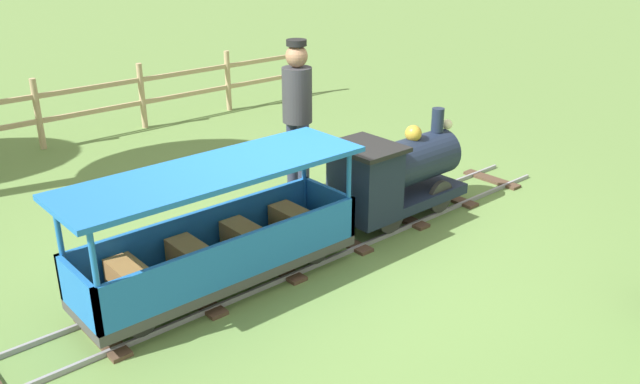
{
  "coord_description": "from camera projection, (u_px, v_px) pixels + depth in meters",
  "views": [
    {
      "loc": [
        3.87,
        -3.28,
        2.67
      ],
      "look_at": [
        0.0,
        0.1,
        0.55
      ],
      "focal_mm": 36.86,
      "sensor_mm": 36.0,
      "label": 1
    }
  ],
  "objects": [
    {
      "name": "ground_plane",
      "position": [
        311.0,
        253.0,
        5.7
      ],
      "size": [
        60.0,
        60.0,
        0.0
      ],
      "primitive_type": "plane",
      "color": "#608442"
    },
    {
      "name": "conductor_person",
      "position": [
        297.0,
        107.0,
        6.56
      ],
      "size": [
        0.3,
        0.3,
        1.62
      ],
      "color": "#282D47",
      "rests_on": "ground_plane"
    },
    {
      "name": "locomotive",
      "position": [
        395.0,
        173.0,
        6.14
      ],
      "size": [
        0.63,
        1.45,
        0.97
      ],
      "color": "#192338",
      "rests_on": "ground_plane"
    },
    {
      "name": "track",
      "position": [
        310.0,
        252.0,
        5.69
      ],
      "size": [
        0.67,
        6.05,
        0.04
      ],
      "color": "gray",
      "rests_on": "ground_plane"
    },
    {
      "name": "passenger_car",
      "position": [
        220.0,
        241.0,
        4.99
      ],
      "size": [
        0.73,
        2.35,
        0.97
      ],
      "color": "#3F3F3F",
      "rests_on": "ground_plane"
    },
    {
      "name": "fence_section",
      "position": [
        92.0,
        102.0,
        8.58
      ],
      "size": [
        0.08,
        7.13,
        0.9
      ],
      "color": "tan",
      "rests_on": "ground_plane"
    }
  ]
}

